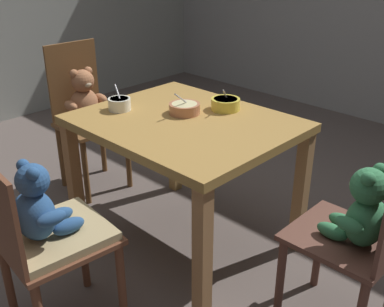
{
  "coord_description": "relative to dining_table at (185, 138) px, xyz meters",
  "views": [
    {
      "loc": [
        1.51,
        -1.52,
        1.55
      ],
      "look_at": [
        0.0,
        0.05,
        0.52
      ],
      "focal_mm": 43.22,
      "sensor_mm": 36.0,
      "label": 1
    }
  ],
  "objects": [
    {
      "name": "ground_plane",
      "position": [
        0.0,
        0.0,
        -0.65
      ],
      "size": [
        5.2,
        5.2,
        0.04
      ],
      "color": "#5C504B"
    },
    {
      "name": "dining_table",
      "position": [
        0.0,
        0.0,
        0.0
      ],
      "size": [
        1.03,
        0.84,
        0.73
      ],
      "color": "olive",
      "rests_on": "ground_plane"
    },
    {
      "name": "teddy_chair_near_front",
      "position": [
        0.05,
        -0.83,
        -0.1
      ],
      "size": [
        0.43,
        0.45,
        0.84
      ],
      "rotation": [
        0.0,
        0.0,
        1.47
      ],
      "color": "brown",
      "rests_on": "ground_plane"
    },
    {
      "name": "teddy_chair_near_right",
      "position": [
        0.94,
        0.02,
        -0.1
      ],
      "size": [
        0.41,
        0.38,
        0.85
      ],
      "rotation": [
        0.0,
        0.0,
        3.14
      ],
      "color": "brown",
      "rests_on": "ground_plane"
    },
    {
      "name": "teddy_chair_near_left",
      "position": [
        -0.94,
        0.03,
        -0.07
      ],
      "size": [
        0.4,
        0.4,
        0.95
      ],
      "rotation": [
        0.0,
        0.0,
        -0.06
      ],
      "color": "brown",
      "rests_on": "ground_plane"
    },
    {
      "name": "porridge_bowl_white_near_left",
      "position": [
        -0.34,
        -0.14,
        0.13
      ],
      "size": [
        0.12,
        0.12,
        0.12
      ],
      "color": "white",
      "rests_on": "dining_table"
    },
    {
      "name": "porridge_bowl_terracotta_center",
      "position": [
        -0.06,
        0.06,
        0.13
      ],
      "size": [
        0.16,
        0.17,
        0.13
      ],
      "color": "#BB7450",
      "rests_on": "dining_table"
    },
    {
      "name": "porridge_bowl_yellow_far_center",
      "position": [
        0.05,
        0.25,
        0.13
      ],
      "size": [
        0.15,
        0.15,
        0.13
      ],
      "color": "yellow",
      "rests_on": "dining_table"
    }
  ]
}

